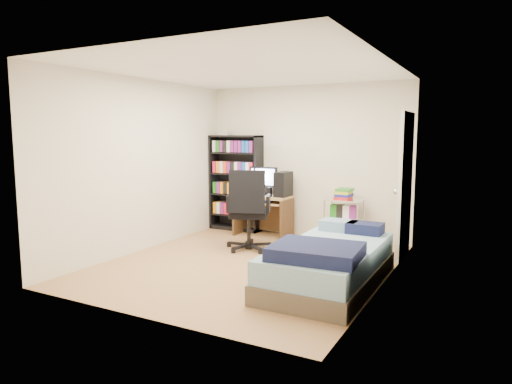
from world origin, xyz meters
The scene contains 7 objects.
room centered at (0.00, 0.00, 1.25)m, with size 3.58×4.08×2.58m.
media_shelf centered at (-1.26, 1.84, 0.86)m, with size 0.95×0.32×1.75m.
computer_desk centered at (-0.51, 1.66, 0.62)m, with size 0.92×0.53×1.15m.
office_chair centered at (-0.36, 0.68, 0.38)m, with size 0.93×0.93×1.20m.
wire_cart centered at (0.78, 1.67, 0.57)m, with size 0.54×0.39×0.87m.
bed centered at (1.22, -0.29, 0.26)m, with size 1.04×2.07×0.59m.
door centered at (1.72, 1.35, 1.00)m, with size 0.12×0.80×2.00m.
Camera 1 is at (2.84, -5.09, 1.70)m, focal length 32.00 mm.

